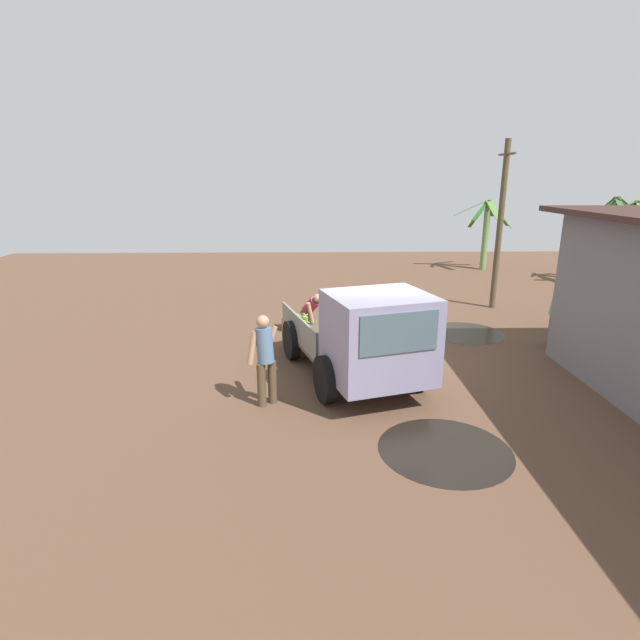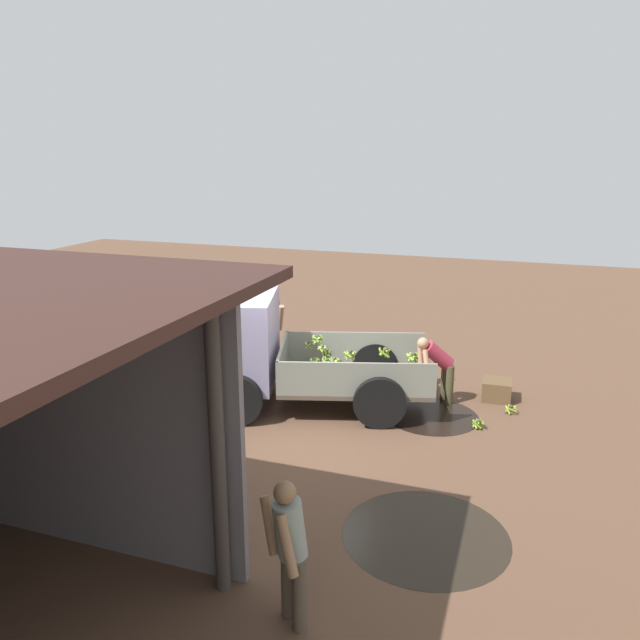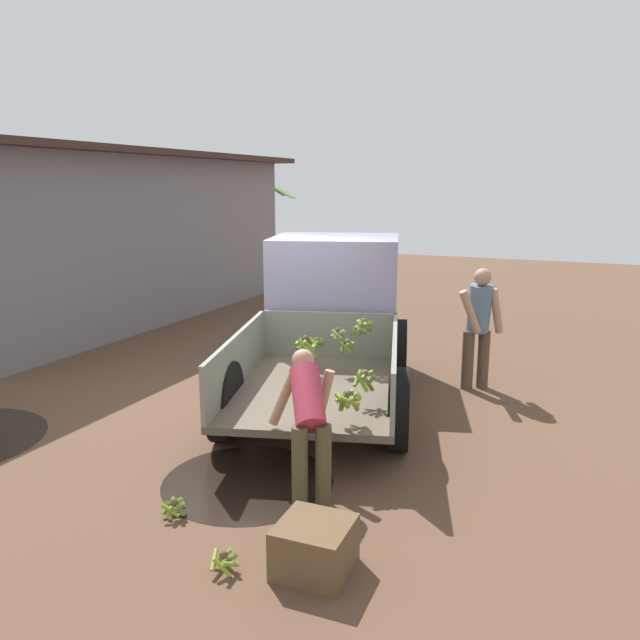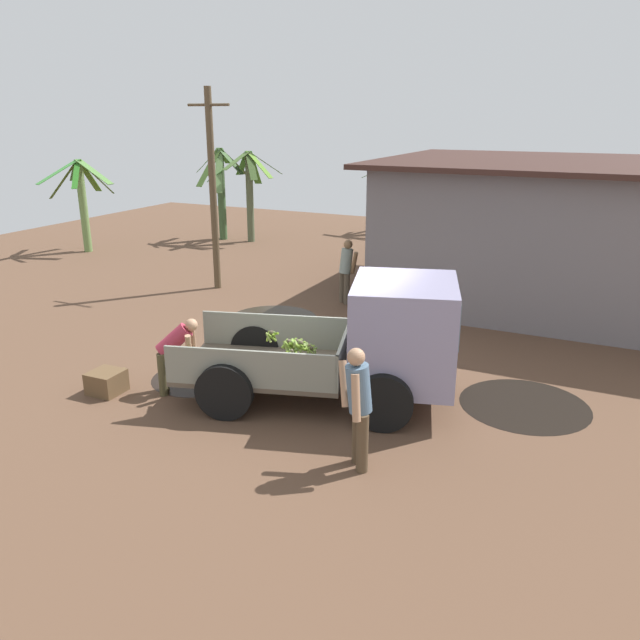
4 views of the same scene
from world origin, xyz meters
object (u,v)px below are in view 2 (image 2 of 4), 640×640
(person_foreground_visitor, at_px, (272,325))
(person_bystander_near_shed, at_px, (290,547))
(cargo_truck, at_px, (253,347))
(banana_bunch_on_ground_1, at_px, (511,409))
(person_worker_loading, at_px, (438,364))
(wooden_crate_0, at_px, (497,390))
(banana_bunch_on_ground_0, at_px, (478,423))

(person_foreground_visitor, height_order, person_bystander_near_shed, person_foreground_visitor)
(person_foreground_visitor, bearing_deg, cargo_truck, -113.14)
(banana_bunch_on_ground_1, bearing_deg, cargo_truck, 12.97)
(person_worker_loading, relative_size, wooden_crate_0, 2.46)
(banana_bunch_on_ground_0, bearing_deg, person_worker_loading, -45.91)
(person_worker_loading, distance_m, wooden_crate_0, 1.33)
(cargo_truck, height_order, banana_bunch_on_ground_1, cargo_truck)
(person_worker_loading, bearing_deg, banana_bunch_on_ground_0, 100.69)
(banana_bunch_on_ground_0, distance_m, banana_bunch_on_ground_1, 0.96)
(cargo_truck, xyz_separation_m, banana_bunch_on_ground_1, (-4.62, -1.06, -1.01))
(person_foreground_visitor, distance_m, banana_bunch_on_ground_1, 5.25)
(cargo_truck, relative_size, person_foreground_visitor, 2.79)
(person_bystander_near_shed, height_order, wooden_crate_0, person_bystander_near_shed)
(person_bystander_near_shed, xyz_separation_m, wooden_crate_0, (-1.56, -6.74, -0.71))
(person_bystander_near_shed, distance_m, banana_bunch_on_ground_1, 6.46)
(cargo_truck, height_order, wooden_crate_0, cargo_truck)
(person_foreground_visitor, distance_m, person_worker_loading, 3.84)
(person_foreground_visitor, xyz_separation_m, person_worker_loading, (-3.74, 0.88, -0.19))
(person_foreground_visitor, relative_size, banana_bunch_on_ground_0, 8.04)
(person_bystander_near_shed, height_order, banana_bunch_on_ground_0, person_bystander_near_shed)
(person_worker_loading, relative_size, banana_bunch_on_ground_0, 6.12)
(person_foreground_visitor, bearing_deg, wooden_crate_0, -40.47)
(banana_bunch_on_ground_0, bearing_deg, person_bystander_near_shed, 75.66)
(person_worker_loading, relative_size, banana_bunch_on_ground_1, 5.87)
(wooden_crate_0, bearing_deg, banana_bunch_on_ground_1, 115.54)
(banana_bunch_on_ground_0, height_order, wooden_crate_0, wooden_crate_0)
(person_worker_loading, bearing_deg, person_bystander_near_shed, 52.02)
(cargo_truck, relative_size, person_bystander_near_shed, 2.98)
(person_bystander_near_shed, relative_size, banana_bunch_on_ground_1, 7.22)
(person_bystander_near_shed, xyz_separation_m, banana_bunch_on_ground_0, (-1.36, -5.31, -0.80))
(person_foreground_visitor, bearing_deg, banana_bunch_on_ground_0, -57.56)
(banana_bunch_on_ground_0, xyz_separation_m, banana_bunch_on_ground_1, (-0.50, -0.82, 0.00))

